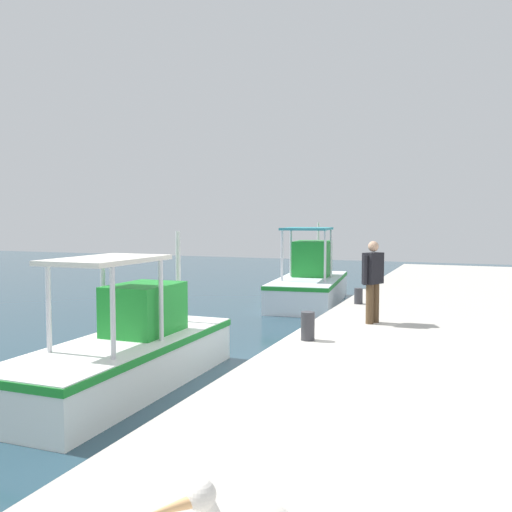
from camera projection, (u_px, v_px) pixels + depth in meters
The scene contains 5 objects.
fishing_boat_second at pixel (127, 352), 9.74m from camera, with size 5.24×1.83×2.72m.
fishing_boat_third at pixel (310, 283), 19.43m from camera, with size 5.70×2.72×2.85m.
fisherman_standing at pixel (373, 278), 11.46m from camera, with size 0.60×0.41×1.71m.
mooring_bollard_nearest at pixel (308, 326), 9.88m from camera, with size 0.25×0.25×0.51m, color #333338.
mooring_bollard_second at pixel (358, 296), 14.13m from camera, with size 0.21×0.21×0.40m, color #333338.
Camera 1 is at (-9.46, -3.21, 2.96)m, focal length 38.83 mm.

